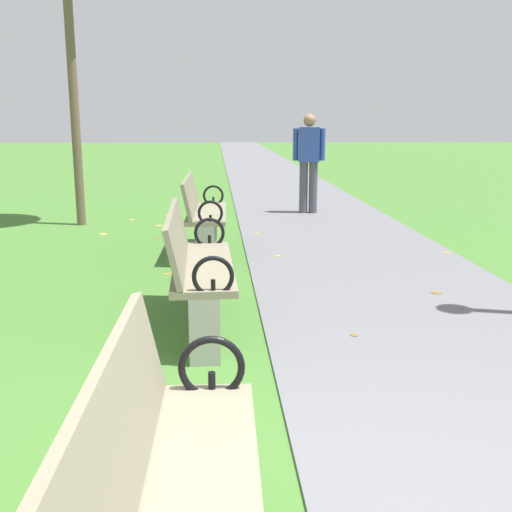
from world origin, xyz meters
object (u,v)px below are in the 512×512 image
at_px(park_bench_1, 167,510).
at_px(park_bench_3, 203,212).
at_px(pedestrian_walking, 309,158).
at_px(park_bench_2, 196,265).

bearing_deg(park_bench_1, park_bench_3, 90.00).
bearing_deg(pedestrian_walking, park_bench_2, -106.88).
xyz_separation_m(park_bench_1, park_bench_2, (0.00, 2.97, 0.00)).
bearing_deg(park_bench_1, pedestrian_walking, 78.77).
height_order(park_bench_3, pedestrian_walking, pedestrian_walking).
height_order(park_bench_2, pedestrian_walking, pedestrian_walking).
xyz_separation_m(park_bench_1, park_bench_3, (0.00, 5.65, 0.00)).
height_order(park_bench_2, park_bench_3, same).
distance_m(park_bench_1, park_bench_3, 5.65).
bearing_deg(park_bench_2, pedestrian_walking, 73.12).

